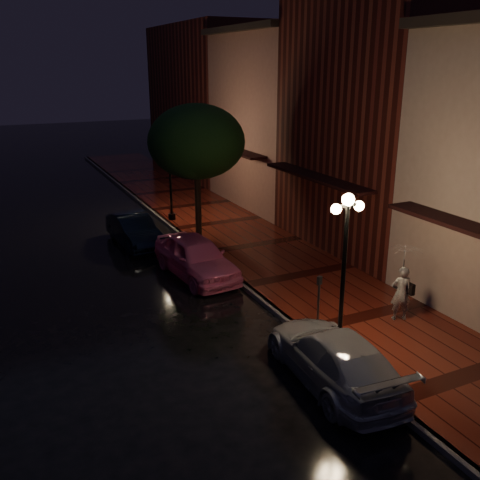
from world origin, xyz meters
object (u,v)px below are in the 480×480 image
streetlamp_far (170,171)px  woman_with_umbrella (403,271)px  navy_car (134,230)px  silver_car (334,357)px  parking_meter (319,295)px  pink_car (196,257)px  street_tree (197,144)px  streetlamp_near (344,264)px

streetlamp_far → woman_with_umbrella: (2.67, -13.35, -0.89)m
navy_car → silver_car: 12.57m
silver_car → parking_meter: size_ratio=3.16×
pink_car → woman_with_umbrella: bearing=-61.3°
silver_car → street_tree: bearing=-91.1°
pink_car → navy_car: size_ratio=1.11×
street_tree → woman_with_umbrella: size_ratio=2.45×
navy_car → parking_meter: size_ratio=2.73×
streetlamp_far → parking_meter: (0.32, -12.48, -1.55)m
streetlamp_near → streetlamp_far: bearing=90.0°
silver_car → parking_meter: parking_meter is taller
streetlamp_far → navy_car: bearing=-134.7°
streetlamp_near → streetlamp_far: size_ratio=1.00×
streetlamp_near → parking_meter: bearing=78.0°
street_tree → navy_car: (-2.84, 0.40, -3.58)m
streetlamp_near → streetlamp_far: 14.00m
street_tree → pink_car: size_ratio=1.29×
streetlamp_far → woman_with_umbrella: bearing=-78.7°
streetlamp_far → street_tree: bearing=-85.1°
streetlamp_near → parking_meter: (0.32, 1.52, -1.55)m
streetlamp_near → streetlamp_far: same height
pink_car → silver_car: bearing=-91.3°
streetlamp_far → pink_car: size_ratio=0.96×
streetlamp_far → street_tree: (0.26, -3.01, 1.64)m
navy_car → parking_meter: bearing=-77.1°
streetlamp_far → silver_car: bearing=-93.6°
streetlamp_far → street_tree: 3.44m
streetlamp_far → navy_car: size_ratio=1.07×
pink_car → streetlamp_near: bearing=-82.9°
silver_car → woman_with_umbrella: (3.62, 1.72, 1.04)m
street_tree → silver_car: size_ratio=1.24×
parking_meter → woman_with_umbrella: bearing=-40.0°
streetlamp_near → woman_with_umbrella: (2.67, 0.65, -0.89)m
streetlamp_far → silver_car: streetlamp_far is taller
streetlamp_near → pink_car: (-1.49, 6.83, -1.84)m
woman_with_umbrella → parking_meter: (-2.35, 0.87, -0.67)m
silver_car → streetlamp_far: bearing=-89.0°
navy_car → street_tree: bearing=-11.5°
street_tree → streetlamp_far: bearing=94.9°
pink_car → parking_meter: parking_meter is taller
streetlamp_near → navy_car: bearing=102.8°
silver_car → woman_with_umbrella: 4.14m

